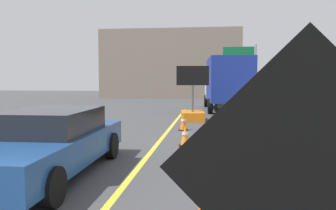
# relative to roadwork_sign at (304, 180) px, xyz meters

# --- Properties ---
(roadwork_sign) EXTENTS (1.63, 0.09, 2.33)m
(roadwork_sign) POSITION_rel_roadwork_sign_xyz_m (0.00, 0.00, 0.00)
(roadwork_sign) COLOR #593819
(roadwork_sign) RESTS_ON ground
(arrow_board_trailer) EXTENTS (1.60, 1.90, 2.70)m
(arrow_board_trailer) POSITION_rel_roadwork_sign_xyz_m (-1.33, 14.70, -0.99)
(arrow_board_trailer) COLOR orange
(arrow_board_trailer) RESTS_ON ground
(box_truck) EXTENTS (2.98, 8.02, 3.36)m
(box_truck) POSITION_rel_roadwork_sign_xyz_m (0.62, 20.35, 0.35)
(box_truck) COLOR black
(box_truck) RESTS_ON ground
(pickup_car) EXTENTS (2.08, 5.11, 1.38)m
(pickup_car) POSITION_rel_roadwork_sign_xyz_m (-3.91, 4.77, -0.77)
(pickup_car) COLOR navy
(pickup_car) RESTS_ON ground
(highway_guide_sign) EXTENTS (2.79, 0.18, 5.00)m
(highway_guide_sign) POSITION_rel_roadwork_sign_xyz_m (2.55, 27.28, 1.95)
(highway_guide_sign) COLOR gray
(highway_guide_sign) RESTS_ON ground
(far_building_block) EXTENTS (15.36, 8.20, 7.48)m
(far_building_block) POSITION_rel_roadwork_sign_xyz_m (-4.80, 37.78, 2.27)
(far_building_block) COLOR gray
(far_building_block) RESTS_ON ground
(traffic_cone_mid_lane) EXTENTS (0.36, 0.36, 0.62)m
(traffic_cone_mid_lane) POSITION_rel_roadwork_sign_xyz_m (-0.82, 4.79, -1.17)
(traffic_cone_mid_lane) COLOR black
(traffic_cone_mid_lane) RESTS_ON ground
(traffic_cone_far_lane) EXTENTS (0.36, 0.36, 0.66)m
(traffic_cone_far_lane) POSITION_rel_roadwork_sign_xyz_m (-1.24, 8.28, -1.15)
(traffic_cone_far_lane) COLOR black
(traffic_cone_far_lane) RESTS_ON ground
(traffic_cone_curbside) EXTENTS (0.36, 0.36, 0.71)m
(traffic_cone_curbside) POSITION_rel_roadwork_sign_xyz_m (-1.54, 11.42, -1.12)
(traffic_cone_curbside) COLOR black
(traffic_cone_curbside) RESTS_ON ground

